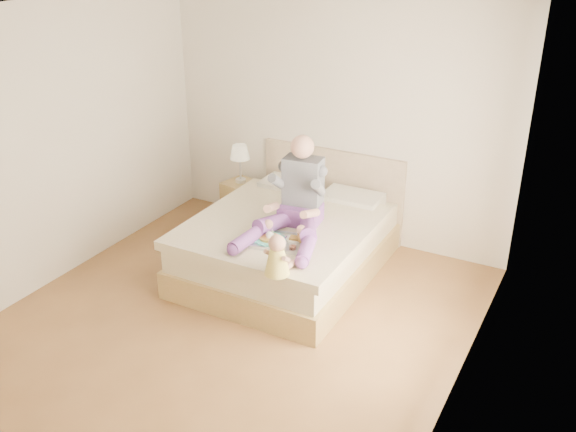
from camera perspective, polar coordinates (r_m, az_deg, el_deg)
The scene contains 7 objects.
room at distance 5.23m, azimuth -4.47°, elevation 4.48°, with size 4.02×4.22×2.71m.
bed at distance 6.60m, azimuth 0.28°, elevation -2.20°, with size 1.70×2.18×1.00m.
nightstand at distance 7.66m, azimuth -4.04°, elevation 1.21°, with size 0.49×0.45×0.50m.
lamp at distance 7.47m, azimuth -4.30°, elevation 5.49°, with size 0.22×0.22×0.45m.
adult at distance 6.09m, azimuth 0.71°, elevation 1.20°, with size 0.77×1.14×0.91m.
tray at distance 5.91m, azimuth -0.76°, elevation -2.12°, with size 0.54×0.46×0.14m.
baby at distance 5.36m, azimuth -0.92°, elevation -3.74°, with size 0.24×0.33×0.36m.
Camera 1 is at (2.75, -4.09, 3.34)m, focal length 40.00 mm.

